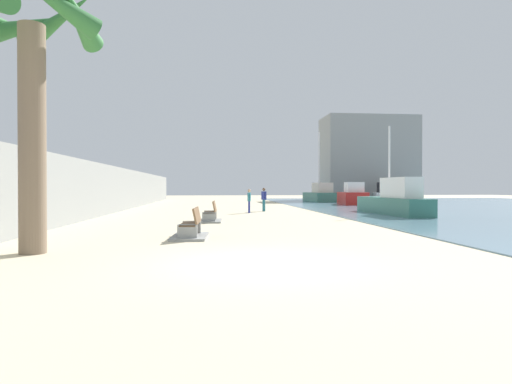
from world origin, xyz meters
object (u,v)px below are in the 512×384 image
Objects in this scene: boat_far_left at (353,196)px; boat_nearest at (394,201)px; palm_tree at (32,56)px; boat_outer at (320,195)px; bench_near at (191,231)px; boat_far_right at (384,194)px; person_walking at (249,199)px; person_standing at (264,198)px; bench_far at (210,217)px.

boat_nearest reaches higher than boat_far_left.
palm_tree is 0.89× the size of boat_outer.
boat_far_right reaches higher than bench_near.
boat_outer is at bearing 86.74° from boat_nearest.
boat_nearest reaches higher than boat_far_right.
boat_outer is at bearing 63.43° from person_walking.
boat_far_left is 0.60× the size of boat_nearest.
bench_near is at bearing -111.43° from boat_outer.
person_walking reaches higher than bench_near.
person_walking is (3.05, 13.03, 0.64)m from bench_near.
person_walking is 2.18m from person_standing.
person_standing is 0.22× the size of boat_nearest.
person_standing is 13.70m from boat_far_left.
person_walking is at bearing 161.75° from boat_nearest.
person_walking is 8.80m from boat_nearest.
boat_far_left is at bearing -81.60° from boat_outer.
boat_nearest is at bearing -18.25° from person_walking.
boat_far_right is at bearing 51.23° from person_walking.
boat_far_left is at bearing 54.21° from bench_far.
boat_outer is at bearing 65.00° from palm_tree.
palm_tree reaches higher than boat_nearest.
bench_near is 0.41× the size of boat_far_right.
boat_far_right reaches higher than boat_far_left.
boat_far_left is (13.77, 24.69, 0.58)m from bench_near.
person_walking is at bearing -128.77° from boat_far_right.
boat_nearest is at bearing 19.57° from bench_far.
bench_near is 1.41× the size of person_walking.
person_standing is at bearing -115.92° from boat_outer.
person_walking reaches higher than bench_far.
bench_far is at bearing -160.43° from boat_nearest.
palm_tree is 32.91m from boat_far_left.
boat_far_left is (9.56, 9.82, -0.11)m from person_standing.
boat_nearest is at bearing -32.56° from person_standing.
boat_outer is (16.38, 35.13, -4.03)m from palm_tree.
person_standing is at bearing 147.44° from boat_nearest.
boat_far_right is at bearing 57.03° from palm_tree.
palm_tree is at bearing -142.20° from bench_near.
person_standing is at bearing 57.58° from person_walking.
palm_tree is at bearing -138.97° from boat_nearest.
boat_far_left is at bearing 60.85° from bench_near.
bench_far is (4.34, 9.33, -4.63)m from palm_tree.
bench_far is 11.47m from boat_nearest.
boat_outer reaches higher than boat_far_left.
palm_tree is 3.23× the size of bench_far.
boat_nearest is at bearing -111.46° from boat_far_right.
person_standing is (3.60, 8.43, 0.69)m from bench_far.
bench_near is at bearing -137.98° from boat_nearest.
boat_far_right is (8.89, 3.83, 0.00)m from boat_outer.
boat_far_left is (1.11, -7.55, -0.01)m from boat_outer.
boat_nearest is (11.41, 10.28, 0.60)m from bench_near.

